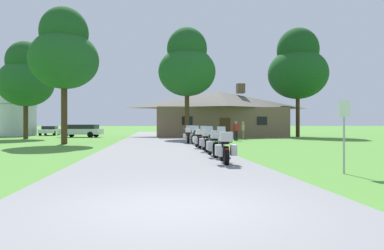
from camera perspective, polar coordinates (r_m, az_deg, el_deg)
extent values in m
plane|color=#4C8433|center=(25.86, -5.26, -3.07)|extent=(500.00, 500.00, 0.00)
cube|color=slate|center=(23.86, -5.19, -3.26)|extent=(6.40, 80.00, 0.06)
cylinder|color=black|center=(13.48, 4.79, -4.39)|extent=(0.16, 0.65, 0.64)
cylinder|color=black|center=(12.06, 5.54, -4.93)|extent=(0.21, 0.65, 0.64)
cube|color=silver|center=(12.75, 5.15, -4.39)|extent=(0.30, 0.58, 0.30)
ellipsoid|color=#B2B5BC|center=(12.98, 5.02, -2.31)|extent=(0.34, 0.54, 0.26)
cube|color=black|center=(12.52, 5.26, -2.82)|extent=(0.32, 0.54, 0.10)
cylinder|color=silver|center=(13.41, 4.81, -1.42)|extent=(0.66, 0.09, 0.03)
cylinder|color=silver|center=(13.46, 4.79, -2.87)|extent=(0.08, 0.24, 0.73)
cube|color=#B2BCC6|center=(13.50, 4.76, -0.82)|extent=(0.33, 0.13, 0.27)
sphere|color=silver|center=(13.41, 4.81, -2.02)|extent=(0.11, 0.11, 0.11)
cube|color=#B7B7BC|center=(11.97, 5.57, -1.90)|extent=(0.43, 0.39, 0.32)
cube|color=red|center=(11.82, 5.67, -3.94)|extent=(0.14, 0.04, 0.06)
cylinder|color=silver|center=(12.40, 6.00, -5.25)|extent=(0.11, 0.55, 0.07)
cube|color=#B7B7BC|center=(12.07, 4.28, -4.07)|extent=(0.23, 0.41, 0.36)
cube|color=#B7B7BC|center=(12.13, 6.73, -4.05)|extent=(0.23, 0.41, 0.36)
cylinder|color=black|center=(16.02, 2.87, -3.67)|extent=(0.12, 0.64, 0.64)
cylinder|color=black|center=(14.61, 3.86, -4.04)|extent=(0.17, 0.64, 0.64)
cube|color=silver|center=(15.29, 3.36, -3.63)|extent=(0.27, 0.56, 0.30)
ellipsoid|color=black|center=(15.52, 3.18, -1.91)|extent=(0.31, 0.53, 0.26)
cube|color=black|center=(15.08, 3.49, -2.31)|extent=(0.29, 0.52, 0.10)
cylinder|color=silver|center=(15.95, 2.90, -1.17)|extent=(0.66, 0.04, 0.03)
cylinder|color=silver|center=(16.00, 2.87, -2.39)|extent=(0.06, 0.24, 0.73)
cube|color=#B2BCC6|center=(16.05, 2.84, -0.67)|extent=(0.32, 0.11, 0.27)
sphere|color=silver|center=(15.96, 2.90, -1.68)|extent=(0.11, 0.11, 0.11)
cube|color=#B7B7BC|center=(14.53, 3.90, -1.54)|extent=(0.41, 0.37, 0.32)
cube|color=red|center=(14.38, 4.02, -3.22)|extent=(0.14, 0.03, 0.06)
cylinder|color=silver|center=(14.96, 4.15, -4.33)|extent=(0.08, 0.55, 0.07)
cube|color=#B7B7BC|center=(14.60, 2.82, -3.34)|extent=(0.21, 0.40, 0.36)
cube|color=#B7B7BC|center=(14.70, 4.82, -3.31)|extent=(0.21, 0.40, 0.36)
cylinder|color=black|center=(18.91, 1.87, -3.09)|extent=(0.12, 0.64, 0.64)
cylinder|color=black|center=(17.49, 2.45, -3.35)|extent=(0.17, 0.64, 0.64)
cube|color=silver|center=(18.18, 2.16, -3.03)|extent=(0.27, 0.56, 0.30)
ellipsoid|color=orange|center=(18.41, 2.05, -1.59)|extent=(0.31, 0.53, 0.26)
cube|color=black|center=(17.96, 2.24, -1.92)|extent=(0.29, 0.53, 0.10)
cylinder|color=silver|center=(18.85, 1.89, -0.97)|extent=(0.66, 0.04, 0.03)
cylinder|color=silver|center=(18.89, 1.87, -2.00)|extent=(0.06, 0.24, 0.73)
cube|color=#B2BCC6|center=(18.94, 1.85, -0.54)|extent=(0.32, 0.12, 0.27)
sphere|color=silver|center=(18.85, 1.89, -1.40)|extent=(0.11, 0.11, 0.11)
cube|color=#B7B7BC|center=(17.41, 2.47, -1.26)|extent=(0.41, 0.37, 0.32)
cube|color=red|center=(17.26, 2.54, -2.66)|extent=(0.14, 0.03, 0.06)
cylinder|color=silver|center=(17.83, 2.76, -3.61)|extent=(0.08, 0.55, 0.07)
cube|color=#B7B7BC|center=(17.49, 1.58, -2.76)|extent=(0.21, 0.40, 0.36)
cube|color=#B7B7BC|center=(17.56, 3.27, -2.75)|extent=(0.21, 0.40, 0.36)
cylinder|color=black|center=(21.52, 0.69, -2.70)|extent=(0.12, 0.64, 0.64)
cylinder|color=black|center=(20.10, 1.26, -2.90)|extent=(0.17, 0.64, 0.64)
cube|color=silver|center=(20.78, 0.97, -2.63)|extent=(0.27, 0.56, 0.30)
ellipsoid|color=#B2B5BC|center=(21.03, 0.87, -1.37)|extent=(0.31, 0.53, 0.26)
cube|color=black|center=(20.57, 1.05, -1.66)|extent=(0.29, 0.53, 0.10)
cylinder|color=silver|center=(21.46, 0.71, -0.84)|extent=(0.66, 0.04, 0.03)
cylinder|color=silver|center=(21.50, 0.69, -1.74)|extent=(0.06, 0.24, 0.73)
cube|color=#B2BCC6|center=(21.55, 0.67, -0.46)|extent=(0.32, 0.12, 0.27)
sphere|color=silver|center=(21.46, 0.71, -1.21)|extent=(0.11, 0.11, 0.11)
cube|color=silver|center=(20.02, 1.28, -1.08)|extent=(0.41, 0.37, 0.32)
cube|color=red|center=(19.87, 1.35, -2.29)|extent=(0.14, 0.03, 0.06)
cylinder|color=silver|center=(20.44, 1.51, -3.13)|extent=(0.08, 0.55, 0.07)
cube|color=silver|center=(20.10, 0.50, -2.39)|extent=(0.21, 0.40, 0.36)
cube|color=silver|center=(20.18, 1.97, -2.38)|extent=(0.21, 0.40, 0.36)
cylinder|color=black|center=(24.24, 0.12, -2.38)|extent=(0.16, 0.65, 0.64)
cylinder|color=black|center=(22.83, 0.81, -2.54)|extent=(0.21, 0.65, 0.64)
cube|color=silver|center=(23.52, 0.46, -2.31)|extent=(0.31, 0.58, 0.30)
ellipsoid|color=#B2B5BC|center=(23.76, 0.34, -1.20)|extent=(0.34, 0.54, 0.26)
cube|color=black|center=(23.31, 0.56, -1.45)|extent=(0.32, 0.54, 0.10)
cylinder|color=silver|center=(24.18, 0.14, -0.73)|extent=(0.66, 0.09, 0.03)
cylinder|color=silver|center=(24.23, 0.12, -1.53)|extent=(0.08, 0.24, 0.73)
cube|color=#B2BCC6|center=(24.28, 0.09, -0.39)|extent=(0.33, 0.14, 0.27)
sphere|color=silver|center=(24.19, 0.14, -1.06)|extent=(0.11, 0.11, 0.11)
cube|color=black|center=(22.76, 0.83, -0.93)|extent=(0.43, 0.39, 0.32)
cube|color=red|center=(22.61, 0.92, -1.99)|extent=(0.14, 0.04, 0.06)
cylinder|color=silver|center=(23.18, 0.99, -2.74)|extent=(0.12, 0.55, 0.07)
cylinder|color=black|center=(26.71, -0.65, -2.15)|extent=(0.17, 0.65, 0.64)
cylinder|color=black|center=(25.27, -0.63, -2.28)|extent=(0.21, 0.65, 0.64)
cube|color=silver|center=(25.97, -0.64, -2.08)|extent=(0.31, 0.58, 0.30)
ellipsoid|color=silver|center=(26.22, -0.64, -1.08)|extent=(0.34, 0.54, 0.26)
cube|color=black|center=(25.76, -0.63, -1.30)|extent=(0.32, 0.54, 0.10)
cylinder|color=silver|center=(26.65, -0.65, -0.65)|extent=(0.66, 0.09, 0.03)
cylinder|color=silver|center=(26.70, -0.65, -1.38)|extent=(0.08, 0.24, 0.73)
cube|color=#B2BCC6|center=(26.75, -0.65, -0.34)|extent=(0.33, 0.14, 0.27)
sphere|color=silver|center=(26.66, -0.65, -0.95)|extent=(0.11, 0.11, 0.11)
cube|color=silver|center=(25.20, -0.63, -0.83)|extent=(0.43, 0.39, 0.32)
cube|color=red|center=(25.04, -0.62, -1.79)|extent=(0.14, 0.04, 0.06)
cylinder|color=silver|center=(25.60, -0.32, -2.47)|extent=(0.12, 0.55, 0.07)
cube|color=silver|center=(25.32, -1.22, -1.87)|extent=(0.23, 0.42, 0.36)
cube|color=silver|center=(25.32, -0.04, -1.87)|extent=(0.23, 0.42, 0.36)
cube|color=brown|center=(40.71, 4.35, 0.41)|extent=(14.24, 7.21, 3.28)
pyramid|color=#5B5651|center=(40.81, 4.36, 4.09)|extent=(15.09, 7.65, 1.96)
cube|color=brown|center=(41.46, 7.86, 5.87)|extent=(0.90, 0.90, 1.10)
cube|color=#472D19|center=(37.15, 5.37, -0.47)|extent=(1.10, 0.08, 2.10)
cube|color=black|center=(36.56, -0.76, 0.70)|extent=(1.10, 0.06, 0.90)
cube|color=black|center=(38.14, 11.25, 0.67)|extent=(1.10, 0.06, 0.90)
cylinder|color=#75664C|center=(33.65, 8.23, -1.59)|extent=(0.14, 0.14, 0.86)
cylinder|color=#75664C|center=(33.48, 8.29, -1.60)|extent=(0.14, 0.14, 0.86)
cube|color=tan|center=(33.55, 8.26, -0.38)|extent=(0.23, 0.37, 0.56)
cylinder|color=tan|center=(33.78, 8.18, -0.41)|extent=(0.09, 0.09, 0.58)
cylinder|color=tan|center=(33.33, 8.35, -0.42)|extent=(0.09, 0.09, 0.58)
sphere|color=tan|center=(33.55, 8.26, 0.33)|extent=(0.21, 0.21, 0.21)
cylinder|color=#B2AD99|center=(33.55, 8.26, 0.50)|extent=(0.22, 0.22, 0.05)
cylinder|color=black|center=(31.02, 7.26, -1.74)|extent=(0.14, 0.14, 0.86)
cylinder|color=black|center=(30.95, 6.96, -1.74)|extent=(0.14, 0.14, 0.86)
cube|color=#A8231E|center=(30.97, 7.11, -0.43)|extent=(0.39, 0.28, 0.56)
cylinder|color=#A8231E|center=(31.06, 7.50, -0.46)|extent=(0.09, 0.09, 0.58)
cylinder|color=#A8231E|center=(30.88, 6.72, -0.47)|extent=(0.09, 0.09, 0.58)
sphere|color=tan|center=(30.97, 7.11, 0.35)|extent=(0.21, 0.21, 0.21)
cylinder|color=#B2AD99|center=(30.97, 7.11, 0.53)|extent=(0.22, 0.22, 0.05)
cylinder|color=#9EA0A5|center=(11.17, 23.36, -1.90)|extent=(0.06, 0.06, 2.10)
cube|color=silver|center=(11.16, 23.41, 2.46)|extent=(0.36, 0.02, 0.48)
cylinder|color=#422D19|center=(38.02, -25.29, 0.94)|extent=(0.44, 0.44, 3.98)
ellipsoid|color=#1E5623|center=(38.23, -25.30, 6.11)|extent=(5.29, 5.29, 4.50)
ellipsoid|color=#1B4E20|center=(38.50, -25.30, 9.25)|extent=(3.70, 3.70, 3.97)
cylinder|color=#422D19|center=(27.28, -19.96, 2.09)|extent=(0.44, 0.44, 4.76)
ellipsoid|color=#1E5623|center=(27.66, -19.97, 9.86)|extent=(4.95, 4.95, 4.21)
ellipsoid|color=#1B4E20|center=(28.07, -19.97, 13.85)|extent=(3.47, 3.47, 3.71)
cylinder|color=#422D19|center=(33.88, -0.82, 1.89)|extent=(0.44, 0.44, 4.96)
ellipsoid|color=#1E5623|center=(34.24, -0.82, 8.59)|extent=(5.50, 5.50, 4.67)
ellipsoid|color=#1B4E20|center=(34.63, -0.82, 12.19)|extent=(3.85, 3.85, 4.12)
cylinder|color=#422D19|center=(41.77, 16.73, 1.80)|extent=(0.44, 0.44, 5.32)
ellipsoid|color=#194C1E|center=(42.14, 16.73, 7.93)|extent=(6.71, 6.71, 5.70)
ellipsoid|color=#16441B|center=(42.59, 16.73, 11.50)|extent=(4.70, 4.70, 5.03)
cylinder|color=#B2B7BC|center=(49.38, -26.31, 2.99)|extent=(4.34, 4.34, 7.82)
cone|color=#999EA3|center=(49.80, -26.31, 8.11)|extent=(4.43, 4.43, 1.08)
cylinder|color=gray|center=(49.38, -26.31, 2.99)|extent=(4.47, 4.47, 0.15)
cube|color=silver|center=(40.88, -17.54, -1.02)|extent=(4.87, 2.69, 0.60)
cube|color=black|center=(40.80, -17.28, -0.27)|extent=(3.47, 2.21, 0.48)
cylinder|color=black|center=(40.69, -19.86, -1.45)|extent=(0.67, 0.34, 0.64)
cylinder|color=black|center=(42.23, -18.89, -1.40)|extent=(0.67, 0.34, 0.64)
cylinder|color=black|center=(39.57, -16.11, -1.50)|extent=(0.67, 0.34, 0.64)
cylinder|color=black|center=(41.16, -15.26, -1.43)|extent=(0.67, 0.34, 0.64)
cube|color=silver|center=(48.96, -22.01, -0.92)|extent=(2.03, 4.28, 0.46)
cube|color=black|center=(49.05, -21.99, -0.40)|extent=(1.70, 1.96, 0.42)
cylinder|color=black|center=(50.43, -22.61, -1.15)|extent=(0.25, 0.65, 0.64)
cylinder|color=black|center=(50.05, -20.73, -1.16)|extent=(0.25, 0.65, 0.64)
cylinder|color=black|center=(47.90, -23.35, -1.22)|extent=(0.25, 0.65, 0.64)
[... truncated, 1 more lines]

